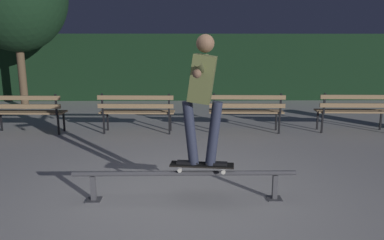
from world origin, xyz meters
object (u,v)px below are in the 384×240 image
object	(u,v)px
skateboard	(202,165)
park_bench_leftmost	(26,109)
park_bench_rightmost	(355,108)
grind_rail	(184,177)
park_bench_right_center	(246,109)
park_bench_left_center	(137,109)
skateboarder	(203,89)

from	to	relation	value
skateboard	park_bench_leftmost	world-z (taller)	park_bench_leftmost
park_bench_leftmost	park_bench_rightmost	world-z (taller)	same
grind_rail	park_bench_right_center	distance (m)	3.69
park_bench_right_center	park_bench_leftmost	bearing A→B (deg)	180.00
park_bench_rightmost	park_bench_left_center	bearing A→B (deg)	180.00
skateboarder	park_bench_left_center	xyz separation A→B (m)	(-1.25, 3.44, -0.85)
skateboard	park_bench_rightmost	world-z (taller)	park_bench_rightmost
park_bench_left_center	park_bench_rightmost	xyz separation A→B (m)	(4.71, 0.00, 0.00)
skateboard	park_bench_right_center	distance (m)	3.61
skateboard	park_bench_left_center	world-z (taller)	park_bench_left_center
skateboarder	park_bench_right_center	size ratio (longest dim) A/B	0.97
skateboard	skateboarder	size ratio (longest dim) A/B	0.51
park_bench_leftmost	park_bench_rightmost	size ratio (longest dim) A/B	1.00
park_bench_right_center	grind_rail	bearing A→B (deg)	-111.07
skateboard	park_bench_left_center	bearing A→B (deg)	109.93
grind_rail	park_bench_leftmost	size ratio (longest dim) A/B	1.70
skateboard	park_bench_left_center	xyz separation A→B (m)	(-1.25, 3.44, 0.08)
park_bench_left_center	park_bench_rightmost	size ratio (longest dim) A/B	1.00
grind_rail	park_bench_right_center	xyz separation A→B (m)	(1.32, 3.44, 0.24)
grind_rail	skateboarder	world-z (taller)	skateboarder
park_bench_leftmost	park_bench_rightmost	xyz separation A→B (m)	(7.07, 0.00, 0.00)
skateboarder	park_bench_leftmost	distance (m)	5.06
park_bench_leftmost	park_bench_left_center	distance (m)	2.36
park_bench_leftmost	skateboarder	bearing A→B (deg)	-43.65
park_bench_left_center	park_bench_right_center	bearing A→B (deg)	0.00
skateboarder	park_bench_leftmost	xyz separation A→B (m)	(-3.61, 3.44, -0.85)
skateboard	park_bench_rightmost	bearing A→B (deg)	44.79
park_bench_left_center	park_bench_right_center	xyz separation A→B (m)	(2.36, 0.00, 0.00)
skateboarder	park_bench_right_center	xyz separation A→B (m)	(1.11, 3.44, -0.85)
park_bench_leftmost	park_bench_right_center	world-z (taller)	same
skateboarder	grind_rail	bearing A→B (deg)	179.90
skateboard	park_bench_leftmost	distance (m)	4.98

